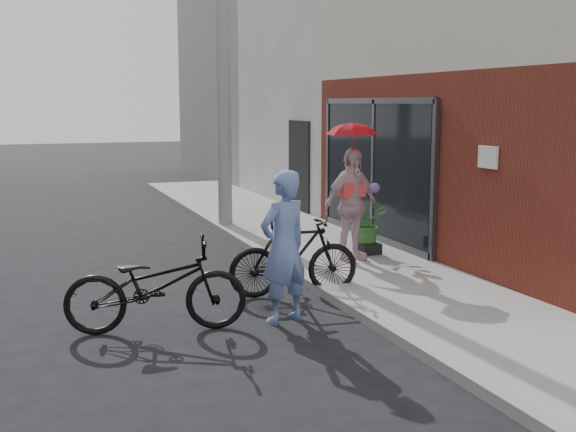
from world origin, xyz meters
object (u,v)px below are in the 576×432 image
utility_pole (223,53)px  bike_left (156,286)px  kimono_woman (351,205)px  officer (284,247)px  bike_right (294,257)px  planter (368,248)px

utility_pole → bike_left: utility_pole is taller
utility_pole → kimono_woman: size_ratio=4.01×
officer → utility_pole: bearing=-119.6°
utility_pole → bike_right: 6.03m
officer → bike_left: officer is taller
bike_left → kimono_woman: size_ratio=1.15×
bike_right → planter: 2.48m
bike_right → planter: bike_right is taller
bike_left → officer: bearing=-85.4°
bike_right → kimono_woman: size_ratio=1.01×
bike_left → planter: bearing=-46.9°
officer → planter: bearing=-152.9°
officer → bike_left: (-1.46, 0.16, -0.37)m
officer → planter: officer is taller
utility_pole → kimono_woman: utility_pole is taller
officer → bike_right: bearing=-137.0°
kimono_woman → utility_pole: bearing=85.1°
utility_pole → officer: size_ratio=3.91×
utility_pole → kimono_woman: (0.90, -3.98, -2.51)m
bike_left → utility_pole: bearing=-11.7°
utility_pole → officer: bearing=-99.5°
officer → kimono_woman: (1.95, 2.29, 0.10)m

